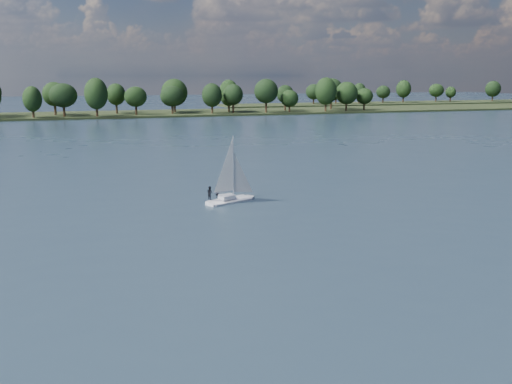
% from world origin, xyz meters
% --- Properties ---
extents(ground, '(700.00, 700.00, 0.00)m').
position_xyz_m(ground, '(0.00, 100.00, 0.00)').
color(ground, '#233342').
rests_on(ground, ground).
extents(far_shore, '(660.00, 40.00, 1.50)m').
position_xyz_m(far_shore, '(0.00, 212.00, 0.00)').
color(far_shore, black).
rests_on(far_shore, ground).
extents(far_shore_back, '(220.00, 30.00, 1.40)m').
position_xyz_m(far_shore_back, '(160.00, 260.00, 0.00)').
color(far_shore_back, black).
rests_on(far_shore_back, ground).
extents(sailboat, '(6.78, 4.32, 8.68)m').
position_xyz_m(sailboat, '(-6.60, 43.12, 2.42)').
color(sailboat, silver).
rests_on(sailboat, ground).
extents(treeline, '(563.15, 74.18, 18.16)m').
position_xyz_m(treeline, '(-11.25, 207.77, 8.09)').
color(treeline, black).
rests_on(treeline, ground).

